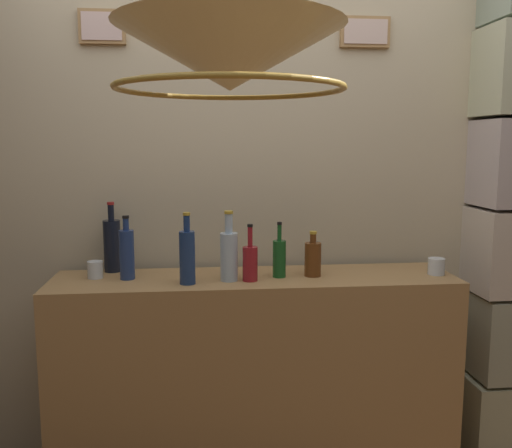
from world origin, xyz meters
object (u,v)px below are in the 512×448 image
liquor_bottle_bourbon (279,258)px  liquor_bottle_scotch (127,253)px  liquor_bottle_brandy (112,244)px  liquor_bottle_vermouth (187,256)px  liquor_bottle_amaro (229,254)px  liquor_bottle_whiskey (250,262)px  liquor_bottle_mezcal (313,258)px  glass_tumbler_highball (436,266)px  pendant_lamp (230,61)px  glass_tumbler_rocks (95,270)px

liquor_bottle_bourbon → liquor_bottle_scotch: liquor_bottle_scotch is taller
liquor_bottle_brandy → liquor_bottle_vermouth: size_ratio=1.06×
liquor_bottle_amaro → liquor_bottle_whiskey: bearing=-8.2°
liquor_bottle_vermouth → liquor_bottle_mezcal: (0.57, 0.09, -0.04)m
liquor_bottle_bourbon → liquor_bottle_whiskey: bearing=-158.4°
liquor_bottle_brandy → liquor_bottle_mezcal: bearing=-11.4°
liquor_bottle_vermouth → glass_tumbler_highball: liquor_bottle_vermouth is taller
liquor_bottle_whiskey → liquor_bottle_amaro: size_ratio=0.81×
liquor_bottle_whiskey → liquor_bottle_bourbon: same height
liquor_bottle_bourbon → pendant_lamp: bearing=-106.9°
liquor_bottle_mezcal → pendant_lamp: (-0.42, -0.88, 0.74)m
liquor_bottle_amaro → liquor_bottle_bourbon: liquor_bottle_amaro is taller
liquor_bottle_vermouth → liquor_bottle_brandy: bearing=142.8°
liquor_bottle_vermouth → liquor_bottle_whiskey: (0.27, 0.03, -0.04)m
liquor_bottle_brandy → liquor_bottle_amaro: bearing=-23.2°
liquor_bottle_brandy → pendant_lamp: bearing=-64.8°
liquor_bottle_whiskey → liquor_bottle_amaro: 0.10m
liquor_bottle_mezcal → liquor_bottle_whiskey: bearing=-168.7°
liquor_bottle_brandy → liquor_bottle_bourbon: (0.77, -0.19, -0.04)m
glass_tumbler_rocks → liquor_bottle_bourbon: bearing=-4.4°
glass_tumbler_rocks → liquor_bottle_brandy: bearing=64.9°
liquor_bottle_whiskey → liquor_bottle_scotch: size_ratio=0.88×
liquor_bottle_mezcal → glass_tumbler_highball: 0.58m
liquor_bottle_mezcal → liquor_bottle_bourbon: size_ratio=0.82×
liquor_bottle_brandy → liquor_bottle_amaro: liquor_bottle_brandy is taller
liquor_bottle_vermouth → pendant_lamp: bearing=-79.7°
glass_tumbler_highball → liquor_bottle_vermouth: bearing=-177.1°
liquor_bottle_mezcal → liquor_bottle_amaro: size_ratio=0.67×
liquor_bottle_amaro → glass_tumbler_highball: bearing=1.1°
liquor_bottle_scotch → glass_tumbler_highball: liquor_bottle_scotch is taller
liquor_bottle_bourbon → liquor_bottle_vermouth: bearing=-168.8°
liquor_bottle_amaro → liquor_bottle_scotch: liquor_bottle_amaro is taller
liquor_bottle_brandy → liquor_bottle_amaro: 0.59m
liquor_bottle_whiskey → glass_tumbler_highball: 0.87m
liquor_bottle_brandy → glass_tumbler_rocks: size_ratio=4.29×
liquor_bottle_whiskey → glass_tumbler_highball: bearing=2.0°
liquor_bottle_mezcal → glass_tumbler_highball: bearing=-2.7°
liquor_bottle_whiskey → pendant_lamp: 1.12m
liquor_bottle_mezcal → glass_tumbler_rocks: liquor_bottle_mezcal is taller
liquor_bottle_brandy → glass_tumbler_highball: (1.50, -0.21, -0.09)m
liquor_bottle_brandy → glass_tumbler_highball: 1.52m
liquor_bottle_vermouth → liquor_bottle_scotch: (-0.27, 0.11, -0.01)m
liquor_bottle_bourbon → glass_tumbler_highball: liquor_bottle_bourbon is taller
liquor_bottle_mezcal → glass_tumbler_highball: size_ratio=2.70×
liquor_bottle_amaro → liquor_bottle_scotch: size_ratio=1.08×
glass_tumbler_rocks → liquor_bottle_amaro: bearing=-9.9°
liquor_bottle_mezcal → glass_tumbler_rocks: size_ratio=2.69×
liquor_bottle_whiskey → glass_tumbler_rocks: bearing=170.3°
liquor_bottle_brandy → pendant_lamp: 1.37m
liquor_bottle_scotch → liquor_bottle_amaro: bearing=-9.1°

